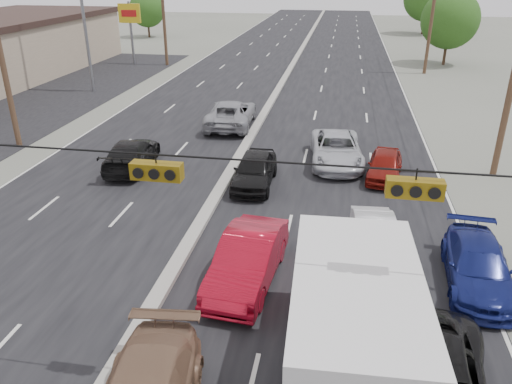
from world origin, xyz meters
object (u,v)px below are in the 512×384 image
(queue_car_c, at_px, (336,150))
(oncoming_near, at_px, (131,154))
(red_sedan, at_px, (248,260))
(tree_left_far, at_px, (147,9))
(queue_car_e, at_px, (385,165))
(utility_pole_left_c, at_px, (163,12))
(pole_sign_far, at_px, (130,19))
(oncoming_far, at_px, (231,114))
(tree_right_mid, at_px, (450,20))
(queue_car_d, at_px, (478,267))
(box_truck, at_px, (351,328))
(queue_car_a, at_px, (255,170))
(utility_pole_left_b, at_px, (0,52))
(utility_pole_right_c, at_px, (432,16))
(queue_car_b, at_px, (374,240))

(queue_car_c, bearing_deg, oncoming_near, -172.40)
(red_sedan, relative_size, oncoming_near, 0.99)
(tree_left_far, height_order, queue_car_c, tree_left_far)
(queue_car_e, bearing_deg, utility_pole_left_c, 134.22)
(pole_sign_far, height_order, oncoming_far, pole_sign_far)
(tree_right_mid, height_order, red_sedan, tree_right_mid)
(utility_pole_left_c, height_order, tree_right_mid, utility_pole_left_c)
(pole_sign_far, height_order, queue_car_e, pole_sign_far)
(utility_pole_left_c, relative_size, tree_left_far, 1.63)
(queue_car_d, bearing_deg, oncoming_far, 130.47)
(box_truck, height_order, queue_car_a, box_truck)
(utility_pole_left_b, distance_m, tree_left_far, 46.01)
(pole_sign_far, bearing_deg, queue_car_c, -49.70)
(queue_car_d, bearing_deg, box_truck, -123.95)
(tree_right_mid, distance_m, queue_car_a, 36.00)
(utility_pole_left_c, relative_size, queue_car_d, 2.16)
(queue_car_e, xyz_separation_m, oncoming_far, (-8.92, 6.97, 0.15))
(utility_pole_right_c, height_order, red_sedan, utility_pole_right_c)
(red_sedan, distance_m, oncoming_near, 11.47)
(red_sedan, bearing_deg, oncoming_far, 109.21)
(red_sedan, height_order, oncoming_far, oncoming_far)
(queue_car_b, bearing_deg, queue_car_c, 96.06)
(utility_pole_left_b, xyz_separation_m, utility_pole_right_c, (25.00, 25.00, 0.00))
(pole_sign_far, xyz_separation_m, oncoming_near, (11.03, -27.02, -3.71))
(tree_right_mid, bearing_deg, queue_car_c, -108.60)
(queue_car_e, distance_m, oncoming_far, 11.31)
(utility_pole_left_c, bearing_deg, utility_pole_right_c, 0.00)
(red_sedan, height_order, queue_car_c, red_sedan)
(utility_pole_right_c, xyz_separation_m, box_truck, (-6.89, -39.74, -3.24))
(tree_left_far, xyz_separation_m, oncoming_near, (17.03, -47.02, -3.01))
(queue_car_b, bearing_deg, oncoming_far, 116.09)
(tree_left_far, height_order, queue_car_b, tree_left_far)
(pole_sign_far, xyz_separation_m, queue_car_b, (22.51, -33.49, -3.75))
(queue_car_b, xyz_separation_m, queue_car_d, (3.09, -1.19, 0.01))
(tree_right_mid, xyz_separation_m, queue_car_a, (-13.60, -33.14, -3.60))
(queue_car_d, relative_size, queue_car_e, 1.22)
(box_truck, bearing_deg, queue_car_e, 80.77)
(utility_pole_left_b, height_order, oncoming_far, utility_pole_left_b)
(utility_pole_left_c, height_order, tree_left_far, utility_pole_left_c)
(utility_pole_right_c, distance_m, box_truck, 40.47)
(tree_left_far, distance_m, red_sedan, 60.94)
(tree_left_far, relative_size, oncoming_far, 1.06)
(queue_car_b, bearing_deg, utility_pole_right_c, 76.05)
(utility_pole_left_c, height_order, red_sedan, utility_pole_left_c)
(oncoming_near, bearing_deg, tree_right_mid, -128.63)
(oncoming_far, bearing_deg, tree_right_mid, -127.81)
(red_sedan, relative_size, queue_car_c, 0.90)
(oncoming_near, bearing_deg, queue_car_a, 163.37)
(queue_car_a, relative_size, queue_car_b, 1.07)
(pole_sign_far, xyz_separation_m, tree_left_far, (-6.00, 20.00, -0.69))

